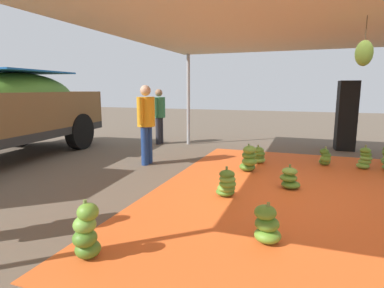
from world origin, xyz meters
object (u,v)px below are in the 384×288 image
banana_bunch_7 (290,179)px  banana_bunch_9 (227,184)px  banana_bunch_10 (325,157)px  banana_bunch_4 (86,233)px  banana_bunch_3 (267,225)px  worker_0 (146,119)px  banana_bunch_6 (259,155)px  banana_bunch_0 (249,159)px  speaker_stack (346,116)px  banana_bunch_2 (365,159)px  worker_1 (159,112)px

banana_bunch_7 → banana_bunch_9: 1.20m
banana_bunch_10 → banana_bunch_4: bearing=154.3°
banana_bunch_3 → worker_0: 4.22m
banana_bunch_6 → worker_0: 2.66m
banana_bunch_9 → banana_bunch_10: banana_bunch_9 is taller
banana_bunch_4 → banana_bunch_0: bearing=-13.1°
banana_bunch_10 → worker_0: (-1.19, 3.77, 0.84)m
banana_bunch_10 → speaker_stack: 2.40m
banana_bunch_9 → banana_bunch_10: (2.74, -1.55, -0.02)m
banana_bunch_9 → banana_bunch_10: bearing=-29.5°
banana_bunch_4 → banana_bunch_6: bearing=-12.0°
banana_bunch_3 → banana_bunch_4: banana_bunch_4 is taller
banana_bunch_2 → speaker_stack: speaker_stack is taller
banana_bunch_0 → banana_bunch_6: size_ratio=1.36×
banana_bunch_10 → banana_bunch_9: bearing=150.5°
worker_0 → speaker_stack: bearing=-52.1°
banana_bunch_4 → banana_bunch_9: (2.26, -0.86, -0.07)m
worker_0 → worker_1: (2.53, 0.90, -0.05)m
banana_bunch_9 → banana_bunch_4: bearing=159.1°
banana_bunch_3 → banana_bunch_7: (2.10, -0.13, -0.03)m
banana_bunch_7 → banana_bunch_9: (-0.79, 0.90, 0.04)m
banana_bunch_9 → speaker_stack: speaker_stack is taller
banana_bunch_7 → banana_bunch_0: bearing=44.0°
banana_bunch_4 → banana_bunch_7: (3.05, -1.76, -0.10)m
banana_bunch_7 → speaker_stack: bearing=-16.6°
banana_bunch_6 → worker_1: bearing=63.7°
banana_bunch_3 → banana_bunch_4: (-0.95, 1.63, 0.07)m
banana_bunch_7 → worker_1: 5.26m
banana_bunch_2 → banana_bunch_9: bearing=139.7°
banana_bunch_2 → worker_0: (-1.18, 4.54, 0.81)m
banana_bunch_6 → speaker_stack: bearing=-38.9°
banana_bunch_2 → banana_bunch_9: 3.59m
banana_bunch_3 → banana_bunch_9: (1.31, 0.77, 0.01)m
banana_bunch_4 → banana_bunch_6: 4.83m
banana_bunch_0 → banana_bunch_3: banana_bunch_0 is taller
banana_bunch_2 → banana_bunch_3: bearing=159.0°
banana_bunch_3 → banana_bunch_9: size_ratio=0.96×
banana_bunch_3 → banana_bunch_9: bearing=30.5°
banana_bunch_2 → banana_bunch_4: (-5.00, 3.19, 0.06)m
banana_bunch_3 → banana_bunch_9: banana_bunch_9 is taller
banana_bunch_6 → speaker_stack: (2.48, -2.00, 0.76)m
speaker_stack → banana_bunch_10: bearing=164.9°
banana_bunch_7 → speaker_stack: 4.41m
banana_bunch_10 → speaker_stack: speaker_stack is taller
banana_bunch_0 → banana_bunch_10: (1.08, -1.50, -0.07)m
banana_bunch_3 → worker_0: bearing=46.2°
banana_bunch_9 → banana_bunch_3: bearing=-149.5°
banana_bunch_2 → banana_bunch_9: banana_bunch_2 is taller
worker_1 → banana_bunch_2: bearing=-103.8°
banana_bunch_7 → banana_bunch_9: size_ratio=0.91×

